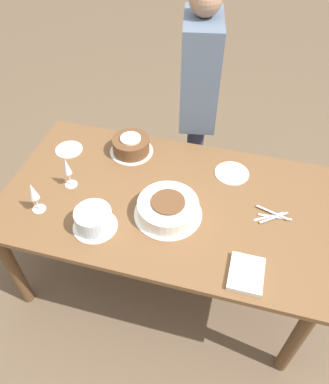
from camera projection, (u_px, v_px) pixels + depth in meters
name	position (u px, v px, depth m)	size (l,w,h in m)	color
ground_plane	(164.00, 271.00, 2.54)	(12.00, 12.00, 0.00)	brown
dining_table	(164.00, 210.00, 2.07)	(1.74, 0.98, 0.74)	brown
cake_center_white	(168.00, 208.00, 1.90)	(0.35, 0.35, 0.10)	white
cake_front_chocolate	(131.00, 145.00, 2.23)	(0.26, 0.26, 0.11)	white
cake_back_decorated	(94.00, 220.00, 1.83)	(0.22, 0.22, 0.11)	white
wine_glass_near	(67.00, 169.00, 1.98)	(0.07, 0.07, 0.19)	silver
wine_glass_far	(33.00, 193.00, 1.86)	(0.07, 0.07, 0.19)	silver
dessert_plate_left	(232.00, 173.00, 2.13)	(0.19, 0.19, 0.01)	white
dessert_plate_right	(69.00, 150.00, 2.27)	(0.16, 0.16, 0.01)	white
fork_pile	(272.00, 216.00, 1.91)	(0.19, 0.12, 0.01)	silver
napkin_stack	(246.00, 274.00, 1.67)	(0.15, 0.19, 0.02)	silver
person_cutting	(199.00, 91.00, 2.34)	(0.29, 0.43, 1.58)	#2D334C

